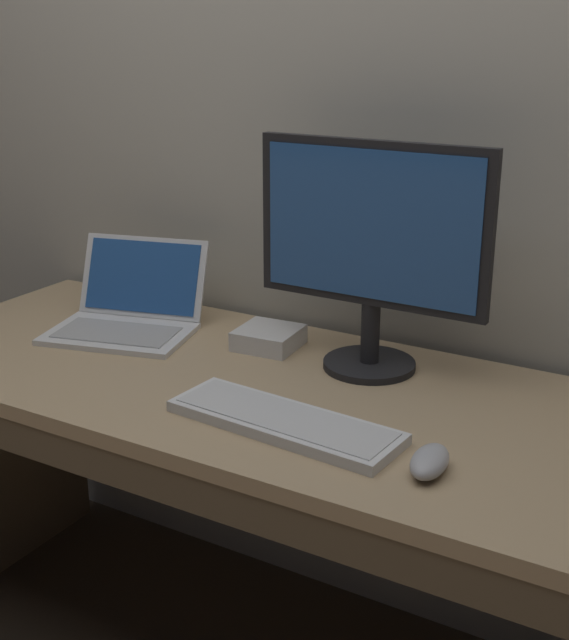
# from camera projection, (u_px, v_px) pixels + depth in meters

# --- Properties ---
(back_wall) EXTENTS (4.77, 0.04, 2.64)m
(back_wall) POSITION_uv_depth(u_px,v_px,m) (346.00, 65.00, 1.84)
(back_wall) COLOR beige
(back_wall) RESTS_ON ground
(desk) EXTENTS (1.67, 0.68, 0.73)m
(desk) POSITION_uv_depth(u_px,v_px,m) (253.00, 462.00, 1.77)
(desk) COLOR tan
(desk) RESTS_ON ground
(laptop_white) EXTENTS (0.38, 0.36, 0.19)m
(laptop_white) POSITION_uv_depth(u_px,v_px,m) (128.00, 313.00, 1.99)
(laptop_white) COLOR white
(laptop_white) RESTS_ON desk
(external_monitor) EXTENTS (0.49, 0.19, 0.47)m
(external_monitor) POSITION_uv_depth(u_px,v_px,m) (371.00, 248.00, 1.69)
(external_monitor) COLOR black
(external_monitor) RESTS_ON desk
(wired_keyboard) EXTENTS (0.44, 0.17, 0.02)m
(wired_keyboard) POSITION_uv_depth(u_px,v_px,m) (284.00, 422.00, 1.51)
(wired_keyboard) COLOR white
(wired_keyboard) RESTS_ON desk
(computer_mouse) EXTENTS (0.07, 0.12, 0.04)m
(computer_mouse) POSITION_uv_depth(u_px,v_px,m) (430.00, 462.00, 1.36)
(computer_mouse) COLOR #B7B7BC
(computer_mouse) RESTS_ON desk
(external_drive_box) EXTENTS (0.14, 0.14, 0.04)m
(external_drive_box) POSITION_uv_depth(u_px,v_px,m) (269.00, 338.00, 1.89)
(external_drive_box) COLOR silver
(external_drive_box) RESTS_ON desk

